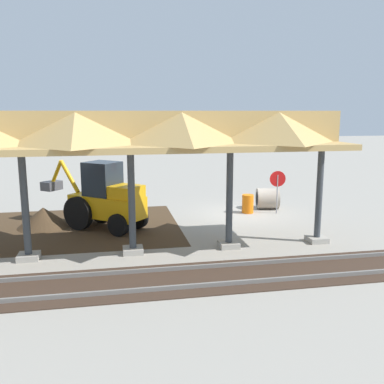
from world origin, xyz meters
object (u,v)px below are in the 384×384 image
backhoe (104,199)px  concrete_pipe (268,199)px  traffic_barrel (248,204)px  stop_sign (278,183)px

backhoe → concrete_pipe: (-8.08, -2.18, -0.74)m
traffic_barrel → concrete_pipe: bearing=-151.6°
concrete_pipe → traffic_barrel: concrete_pipe is taller
stop_sign → backhoe: bearing=7.9°
backhoe → concrete_pipe: size_ratio=3.67×
backhoe → concrete_pipe: 8.41m
concrete_pipe → traffic_barrel: 1.45m
stop_sign → concrete_pipe: size_ratio=1.65×
stop_sign → backhoe: size_ratio=0.45×
stop_sign → traffic_barrel: stop_sign is taller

